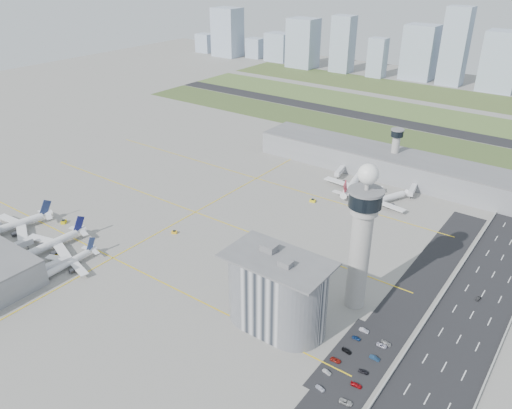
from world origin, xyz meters
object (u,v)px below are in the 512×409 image
Objects in this scene: jet_bridge_near_2 at (40,273)px; secondary_tower at (395,148)px; car_lot_2 at (336,360)px; car_lot_9 at (375,358)px; admin_building at (277,292)px; tug_0 at (64,222)px; airplane_near_a at (11,221)px; car_lot_1 at (327,372)px; car_lot_10 at (382,345)px; jet_bridge_far_1 at (414,188)px; car_lot_8 at (364,372)px; airplane_far_a at (354,178)px; tug_4 at (313,200)px; car_lot_5 at (364,330)px; jet_bridge_far_0 at (343,169)px; car_lot_3 at (347,351)px; car_lot_4 at (356,338)px; airplane_far_b at (384,195)px; control_tower at (362,233)px; car_hw_1 at (478,299)px; car_lot_11 at (386,343)px; car_lot_6 at (346,402)px; car_lot_0 at (320,388)px; car_lot_7 at (356,385)px; tug_1 at (56,255)px; airplane_near_c at (66,260)px; tug_5 at (353,205)px; tug_2 at (60,243)px; jet_bridge_near_1 at (5,253)px; airplane_near_b at (48,241)px.

secondary_tower is at bearing -11.47° from jet_bridge_near_2.
car_lot_2 is 14.59m from car_lot_9.
admin_building is at bearing -82.71° from secondary_tower.
airplane_near_a is at bearing 20.40° from tug_0.
car_lot_1 reaches higher than car_lot_10.
car_lot_8 is (40.56, -157.94, -2.23)m from jet_bridge_far_1.
car_lot_2 is at bearing 142.28° from tug_0.
airplane_far_a reaches higher than jet_bridge_far_1.
jet_bridge_far_1 is at bearing 128.18° from tug_4.
car_lot_5 is (1.40, 21.01, 0.08)m from car_lot_2.
jet_bridge_far_0 is 3.48× the size of car_lot_10.
car_lot_8 is at bearing -113.18° from car_lot_3.
car_lot_4 is 0.88× the size of car_lot_5.
secondary_tower is at bearing 40.68° from airplane_far_b.
control_tower reaches higher than car_hw_1.
admin_building is 38.11m from car_lot_5.
jet_bridge_far_1 is 3.45× the size of car_lot_11.
airplane_far_b is at bearing 147.65° from car_hw_1.
car_lot_8 is at bearing -3.71° from car_lot_6.
car_lot_0 is 9.92m from car_lot_6.
control_tower is at bearing 10.67° from car_lot_2.
car_lot_0 is at bearing 126.83° from car_lot_7.
admin_building is 10.48× the size of car_lot_7.
car_lot_8 is (156.26, 19.50, -0.29)m from tug_1.
airplane_near_c is 161.73m from tug_5.
jet_bridge_near_2 is 141.94m from car_lot_3.
tug_4 is at bearing -142.60° from tug_1.
tug_5 is 0.87× the size of car_lot_8.
car_lot_6 is at bearing 170.14° from tug_2.
secondary_tower is 36.91m from jet_bridge_far_0.
jet_bridge_far_0 is 172.28m from car_lot_3.
jet_bridge_near_2 is at bearing 109.89° from car_lot_5.
jet_bridge_near_1 is 178.47m from car_lot_7.
car_lot_0 is at bearing 170.11° from tug_2.
airplane_near_a is 235.80m from jet_bridge_far_1.
jet_bridge_near_2 is 137.71m from car_lot_1.
admin_building is 141.07m from jet_bridge_near_1.
car_lot_1 is at bearing -133.91° from tug_5.
admin_building is at bearing -151.86° from airplane_far_b.
admin_building is 11.54× the size of car_lot_8.
secondary_tower is 179.06m from car_lot_3.
airplane_far_b is 183.37m from tug_2.
car_lot_7 is (156.98, 12.30, -0.33)m from tug_1.
car_lot_1 is (152.79, 10.70, -5.30)m from airplane_near_b.
tug_5 is (-21.63, 113.40, -14.39)m from admin_building.
admin_building is 10.35× the size of car_lot_11.
tug_2 is (-1.90, 7.03, -5.07)m from airplane_near_b.
car_lot_4 is (186.96, 33.00, -5.47)m from airplane_near_a.
tug_4 is at bearing 150.53° from airplane_near_b.
car_lot_6 reaches higher than car_lot_8.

